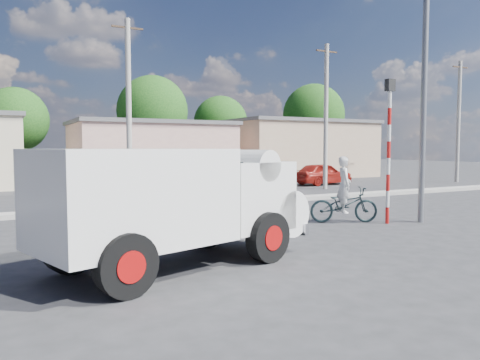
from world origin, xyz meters
name	(u,v)px	position (x,y,z in m)	size (l,w,h in m)	color
ground_plane	(336,242)	(0.00, 0.00, 0.00)	(120.00, 120.00, 0.00)	#2C2C2F
median	(206,204)	(0.00, 8.00, 0.08)	(40.00, 0.80, 0.16)	#99968E
truck	(182,201)	(-4.16, -0.42, 1.27)	(5.90, 3.52, 2.30)	black
bicycle	(344,205)	(2.15, 2.28, 0.55)	(0.73, 2.09, 1.10)	black
cyclist	(344,194)	(2.15, 2.28, 0.87)	(0.64, 0.42, 1.75)	silver
car_cream	(268,174)	(7.89, 16.31, 0.65)	(1.37, 3.94, 1.30)	silver
car_red	(322,174)	(10.63, 14.35, 0.68)	(1.61, 4.01, 1.37)	maroon
traffic_pole	(389,138)	(3.20, 1.50, 2.59)	(0.28, 0.18, 4.36)	red
streetlight	(421,60)	(4.14, 1.20, 4.96)	(2.34, 0.22, 9.00)	slate
building_row	(138,150)	(1.10, 22.00, 2.13)	(37.80, 7.30, 4.44)	beige
tree_row	(148,114)	(3.76, 28.45, 4.99)	(43.62, 7.43, 8.42)	#38281E
utility_poles	(234,112)	(3.25, 12.00, 4.07)	(35.40, 0.24, 8.00)	#99968E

